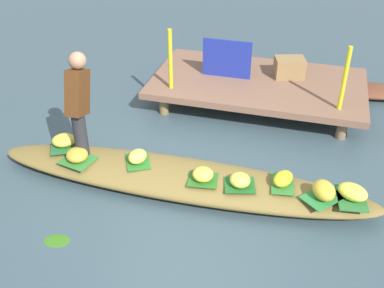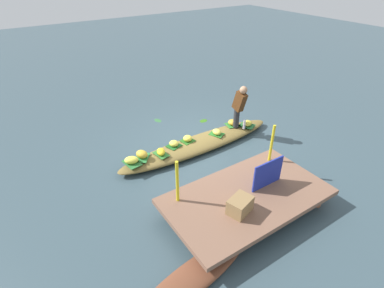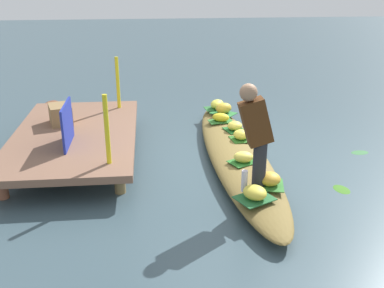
# 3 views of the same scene
# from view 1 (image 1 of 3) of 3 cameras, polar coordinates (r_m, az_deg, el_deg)

# --- Properties ---
(canal_water) EXTENTS (40.00, 40.00, 0.00)m
(canal_water) POSITION_cam_1_polar(r_m,az_deg,el_deg) (5.57, -1.43, -5.23)
(canal_water) COLOR #394E57
(canal_water) RESTS_ON ground
(dock_platform) EXTENTS (3.20, 1.80, 0.38)m
(dock_platform) POSITION_cam_1_polar(r_m,az_deg,el_deg) (7.29, 8.02, 7.28)
(dock_platform) COLOR brown
(dock_platform) RESTS_ON ground
(vendor_boat) EXTENTS (4.58, 0.87, 0.25)m
(vendor_boat) POSITION_cam_1_polar(r_m,az_deg,el_deg) (5.49, -1.45, -4.20)
(vendor_boat) COLOR olive
(vendor_boat) RESTS_ON ground
(moored_boat) EXTENTS (2.27, 0.83, 0.17)m
(moored_boat) POSITION_cam_1_polar(r_m,az_deg,el_deg) (8.05, 20.76, 6.07)
(moored_boat) COLOR brown
(moored_boat) RESTS_ON ground
(leaf_mat_0) EXTENTS (0.40, 0.37, 0.01)m
(leaf_mat_0) POSITION_cam_1_polar(r_m,az_deg,el_deg) (5.20, 5.82, -4.99)
(leaf_mat_0) COLOR #1F5E22
(leaf_mat_0) RESTS_ON vendor_boat
(banana_bunch_0) EXTENTS (0.31, 0.31, 0.14)m
(banana_bunch_0) POSITION_cam_1_polar(r_m,az_deg,el_deg) (5.16, 5.86, -4.38)
(banana_bunch_0) COLOR #EFD84B
(banana_bunch_0) RESTS_ON vendor_boat
(leaf_mat_1) EXTENTS (0.43, 0.40, 0.01)m
(leaf_mat_1) POSITION_cam_1_polar(r_m,az_deg,el_deg) (5.72, -13.72, -1.93)
(leaf_mat_1) COLOR #31772E
(leaf_mat_1) RESTS_ON vendor_boat
(banana_bunch_1) EXTENTS (0.36, 0.36, 0.16)m
(banana_bunch_1) POSITION_cam_1_polar(r_m,az_deg,el_deg) (5.68, -13.82, -1.29)
(banana_bunch_1) COLOR gold
(banana_bunch_1) RESTS_ON vendor_boat
(leaf_mat_2) EXTENTS (0.36, 0.48, 0.01)m
(leaf_mat_2) POSITION_cam_1_polar(r_m,az_deg,el_deg) (5.28, 18.82, -6.20)
(leaf_mat_2) COLOR #2B6B32
(leaf_mat_2) RESTS_ON vendor_boat
(banana_bunch_2) EXTENTS (0.39, 0.34, 0.16)m
(banana_bunch_2) POSITION_cam_1_polar(r_m,az_deg,el_deg) (5.23, 18.97, -5.52)
(banana_bunch_2) COLOR #EBE34A
(banana_bunch_2) RESTS_ON vendor_boat
(leaf_mat_3) EXTENTS (0.36, 0.34, 0.01)m
(leaf_mat_3) POSITION_cam_1_polar(r_m,az_deg,el_deg) (5.25, 1.33, -4.36)
(leaf_mat_3) COLOR #2B671F
(leaf_mat_3) RESTS_ON vendor_boat
(banana_bunch_3) EXTENTS (0.30, 0.29, 0.15)m
(banana_bunch_3) POSITION_cam_1_polar(r_m,az_deg,el_deg) (5.21, 1.34, -3.72)
(banana_bunch_3) COLOR #F9E248
(banana_bunch_3) RESTS_ON vendor_boat
(leaf_mat_4) EXTENTS (0.40, 0.45, 0.01)m
(leaf_mat_4) POSITION_cam_1_polar(r_m,az_deg,el_deg) (5.58, -6.61, -2.10)
(leaf_mat_4) COLOR #2A7228
(leaf_mat_4) RESTS_ON vendor_boat
(banana_bunch_4) EXTENTS (0.23, 0.28, 0.14)m
(banana_bunch_4) POSITION_cam_1_polar(r_m,az_deg,el_deg) (5.54, -6.65, -1.51)
(banana_bunch_4) COLOR #ECDB52
(banana_bunch_4) RESTS_ON vendor_boat
(leaf_mat_5) EXTENTS (0.50, 0.51, 0.01)m
(leaf_mat_5) POSITION_cam_1_polar(r_m,az_deg,el_deg) (5.20, 15.61, -6.25)
(leaf_mat_5) COLOR #2D7C3A
(leaf_mat_5) RESTS_ON vendor_boat
(banana_bunch_5) EXTENTS (0.33, 0.37, 0.19)m
(banana_bunch_5) POSITION_cam_1_polar(r_m,az_deg,el_deg) (5.14, 15.76, -5.45)
(banana_bunch_5) COLOR gold
(banana_bunch_5) RESTS_ON vendor_boat
(leaf_mat_6) EXTENTS (0.47, 0.51, 0.01)m
(leaf_mat_6) POSITION_cam_1_polar(r_m,az_deg,el_deg) (6.04, -15.24, -0.14)
(leaf_mat_6) COLOR #246433
(leaf_mat_6) RESTS_ON vendor_boat
(banana_bunch_6) EXTENTS (0.37, 0.35, 0.15)m
(banana_bunch_6) POSITION_cam_1_polar(r_m,az_deg,el_deg) (6.01, -15.34, 0.44)
(banana_bunch_6) COLOR yellow
(banana_bunch_6) RESTS_ON vendor_boat
(leaf_mat_7) EXTENTS (0.31, 0.43, 0.01)m
(leaf_mat_7) POSITION_cam_1_polar(r_m,az_deg,el_deg) (5.29, 10.94, -4.75)
(leaf_mat_7) COLOR #31732E
(leaf_mat_7) RESTS_ON vendor_boat
(banana_bunch_7) EXTENTS (0.28, 0.33, 0.14)m
(banana_bunch_7) POSITION_cam_1_polar(r_m,az_deg,el_deg) (5.25, 11.02, -4.16)
(banana_bunch_7) COLOR yellow
(banana_bunch_7) RESTS_ON vendor_boat
(vendor_person) EXTENTS (0.20, 0.42, 1.25)m
(vendor_person) POSITION_cam_1_polar(r_m,az_deg,el_deg) (5.52, -13.67, 5.20)
(vendor_person) COLOR #28282D
(vendor_person) RESTS_ON vendor_boat
(water_bottle) EXTENTS (0.07, 0.07, 0.26)m
(water_bottle) POSITION_cam_1_polar(r_m,az_deg,el_deg) (5.95, -13.41, 1.00)
(water_bottle) COLOR silver
(water_bottle) RESTS_ON vendor_boat
(market_banner) EXTENTS (0.74, 0.03, 0.59)m
(market_banner) POSITION_cam_1_polar(r_m,az_deg,el_deg) (7.22, 4.26, 10.30)
(market_banner) COLOR #1E2D97
(market_banner) RESTS_ON dock_platform
(railing_post_west) EXTENTS (0.06, 0.06, 0.89)m
(railing_post_west) POSITION_cam_1_polar(r_m,az_deg,el_deg) (6.79, -2.65, 10.25)
(railing_post_west) COLOR yellow
(railing_post_west) RESTS_ON dock_platform
(railing_post_east) EXTENTS (0.06, 0.06, 0.89)m
(railing_post_east) POSITION_cam_1_polar(r_m,az_deg,el_deg) (6.50, 18.08, 7.55)
(railing_post_east) COLOR yellow
(railing_post_east) RESTS_ON dock_platform
(produce_crate) EXTENTS (0.51, 0.43, 0.30)m
(produce_crate) POSITION_cam_1_polar(r_m,az_deg,el_deg) (7.41, 11.78, 9.10)
(produce_crate) COLOR olive
(produce_crate) RESTS_ON dock_platform
(drifting_plant_1) EXTENTS (0.30, 0.23, 0.01)m
(drifting_plant_1) POSITION_cam_1_polar(r_m,az_deg,el_deg) (5.08, -16.12, -11.21)
(drifting_plant_1) COLOR #36711B
(drifting_plant_1) RESTS_ON ground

